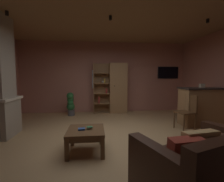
# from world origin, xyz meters

# --- Properties ---
(floor) EXTENTS (6.55, 5.93, 0.02)m
(floor) POSITION_xyz_m (0.00, 0.00, -0.01)
(floor) COLOR tan
(floor) RESTS_ON ground
(wall_back) EXTENTS (6.67, 0.06, 2.77)m
(wall_back) POSITION_xyz_m (0.00, 3.00, 1.39)
(wall_back) COLOR #AD7060
(wall_back) RESTS_ON ground
(ceiling) EXTENTS (6.55, 5.93, 0.02)m
(ceiling) POSITION_xyz_m (0.00, 0.00, 2.78)
(ceiling) COLOR #8E6B47
(window_pane_back) EXTENTS (0.62, 0.01, 0.73)m
(window_pane_back) POSITION_xyz_m (-0.22, 2.96, 1.31)
(window_pane_back) COLOR white
(bookshelf_cabinet) EXTENTS (1.29, 0.41, 1.93)m
(bookshelf_cabinet) POSITION_xyz_m (0.39, 2.72, 0.96)
(bookshelf_cabinet) COLOR #997047
(bookshelf_cabinet) RESTS_ON ground
(kitchen_bar_counter) EXTENTS (1.57, 0.62, 1.09)m
(kitchen_bar_counter) POSITION_xyz_m (2.82, 0.82, 0.55)
(kitchen_bar_counter) COLOR #997047
(kitchen_bar_counter) RESTS_ON ground
(tissue_box) EXTENTS (0.13, 0.13, 0.11)m
(tissue_box) POSITION_xyz_m (2.66, 0.87, 1.14)
(tissue_box) COLOR #BFB299
(tissue_box) RESTS_ON kitchen_bar_counter
(leather_couch) EXTENTS (1.72, 1.37, 0.84)m
(leather_couch) POSITION_xyz_m (0.87, -1.75, 0.30)
(leather_couch) COLOR #382116
(leather_couch) RESTS_ON ground
(coffee_table) EXTENTS (0.67, 0.69, 0.42)m
(coffee_table) POSITION_xyz_m (-0.58, -0.51, 0.34)
(coffee_table) COLOR brown
(coffee_table) RESTS_ON ground
(table_book_0) EXTENTS (0.13, 0.12, 0.03)m
(table_book_0) POSITION_xyz_m (-0.66, -0.53, 0.44)
(table_book_0) COLOR #2D4C8C
(table_book_0) RESTS_ON coffee_table
(table_book_1) EXTENTS (0.11, 0.09, 0.02)m
(table_book_1) POSITION_xyz_m (-0.51, -0.51, 0.46)
(table_book_1) COLOR #387247
(table_book_1) RESTS_ON coffee_table
(dining_chair) EXTENTS (0.49, 0.49, 0.92)m
(dining_chair) POSITION_xyz_m (2.02, 0.50, 0.53)
(dining_chair) COLOR brown
(dining_chair) RESTS_ON ground
(potted_floor_plant) EXTENTS (0.29, 0.30, 0.84)m
(potted_floor_plant) POSITION_xyz_m (-1.30, 2.41, 0.43)
(potted_floor_plant) COLOR #4C4C51
(potted_floor_plant) RESTS_ON ground
(wall_mounted_tv) EXTENTS (0.86, 0.06, 0.49)m
(wall_mounted_tv) POSITION_xyz_m (2.60, 2.93, 1.58)
(wall_mounted_tv) COLOR black
(track_light_spot_0) EXTENTS (0.07, 0.07, 0.09)m
(track_light_spot_0) POSITION_xyz_m (-2.21, 0.21, 2.70)
(track_light_spot_0) COLOR black
(track_light_spot_1) EXTENTS (0.07, 0.07, 0.09)m
(track_light_spot_1) POSITION_xyz_m (-0.05, 0.25, 2.70)
(track_light_spot_1) COLOR black
(track_light_spot_2) EXTENTS (0.07, 0.07, 0.09)m
(track_light_spot_2) POSITION_xyz_m (2.24, 0.20, 2.70)
(track_light_spot_2) COLOR black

